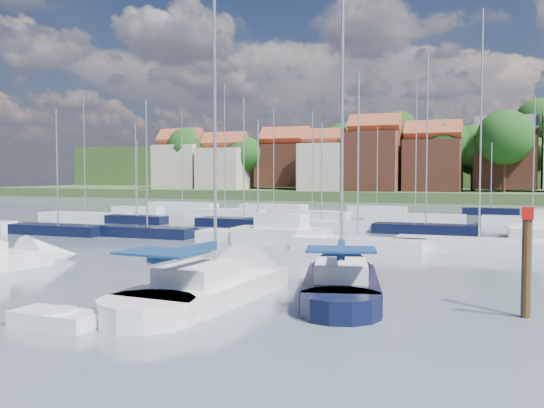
% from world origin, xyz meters
% --- Properties ---
extents(ground, '(260.00, 260.00, 0.00)m').
position_xyz_m(ground, '(0.00, 40.00, 0.00)').
color(ground, '#4F606C').
rests_on(ground, ground).
extents(sailboat_left, '(5.47, 11.22, 14.78)m').
position_xyz_m(sailboat_left, '(-15.67, 4.21, 0.36)').
color(sailboat_left, white).
rests_on(sailboat_left, ground).
extents(sailboat_centre, '(4.25, 13.31, 17.75)m').
position_xyz_m(sailboat_centre, '(-1.24, 2.70, 0.35)').
color(sailboat_centre, white).
rests_on(sailboat_centre, ground).
extents(sailboat_navy, '(5.82, 11.80, 15.81)m').
position_xyz_m(sailboat_navy, '(3.19, 4.88, 0.36)').
color(sailboat_navy, black).
rests_on(sailboat_navy, ground).
extents(tender, '(3.14, 1.56, 0.66)m').
position_xyz_m(tender, '(-4.22, -4.77, 0.26)').
color(tender, white).
rests_on(tender, ground).
extents(timber_piling, '(0.40, 0.40, 6.24)m').
position_xyz_m(timber_piling, '(10.68, 2.44, 0.98)').
color(timber_piling, '#4C331E').
rests_on(timber_piling, ground).
extents(buoy_c, '(0.46, 0.46, 0.46)m').
position_xyz_m(buoy_c, '(-4.45, -1.21, 0.00)').
color(buoy_c, '#D85914').
rests_on(buoy_c, ground).
extents(buoy_d, '(0.54, 0.54, 0.54)m').
position_xyz_m(buoy_d, '(0.01, -2.68, 0.00)').
color(buoy_d, beige).
rests_on(buoy_d, ground).
extents(buoy_e, '(0.48, 0.48, 0.48)m').
position_xyz_m(buoy_e, '(2.50, 6.10, 0.00)').
color(buoy_e, '#D85914').
rests_on(buoy_e, ground).
extents(marina_field, '(79.62, 41.41, 15.93)m').
position_xyz_m(marina_field, '(1.91, 35.15, 0.43)').
color(marina_field, white).
rests_on(marina_field, ground).
extents(far_shore_town, '(212.46, 90.00, 22.27)m').
position_xyz_m(far_shore_town, '(2.23, 132.67, 4.61)').
color(far_shore_town, '#43592C').
rests_on(far_shore_town, ground).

